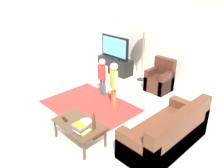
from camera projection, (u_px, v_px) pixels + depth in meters
ground at (93, 118)px, 5.41m from camera, size 7.80×7.80×0.00m
wall_back at (173, 36)px, 6.75m from camera, size 6.00×0.12×2.70m
wall_left at (23, 36)px, 6.80m from camera, size 0.12×6.00×2.70m
area_rug at (90, 106)px, 5.91m from camera, size 2.20×1.60×0.01m
tv_stand at (115, 65)px, 7.80m from camera, size 1.20×0.44×0.50m
tv at (115, 47)px, 7.54m from camera, size 1.10×0.28×0.71m
couch at (169, 134)px, 4.38m from camera, size 0.80×1.80×0.86m
armchair at (160, 80)px, 6.59m from camera, size 0.60×0.60×0.90m
floor_lamp at (144, 29)px, 6.71m from camera, size 0.36×0.36×1.78m
child_near_tv at (102, 74)px, 6.18m from camera, size 0.34×0.16×1.01m
child_center at (114, 81)px, 5.57m from camera, size 0.34×0.24×1.14m
coffee_table at (79, 125)px, 4.50m from camera, size 1.00×0.60×0.42m
book_stack at (80, 128)px, 4.24m from camera, size 0.30×0.27×0.13m
bottle at (94, 121)px, 4.27m from camera, size 0.06×0.06×0.34m
tv_remote at (65, 119)px, 4.58m from camera, size 0.18×0.08×0.02m
plate at (86, 121)px, 4.52m from camera, size 0.22×0.22×0.02m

